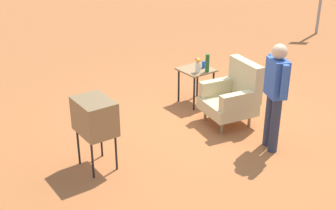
% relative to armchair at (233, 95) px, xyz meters
% --- Properties ---
extents(ground_plane, '(60.00, 60.00, 0.00)m').
position_rel_armchair_xyz_m(ground_plane, '(-0.15, -0.26, -0.50)').
color(ground_plane, '#AD6033').
extents(armchair, '(0.89, 0.90, 1.06)m').
position_rel_armchair_xyz_m(armchair, '(0.00, 0.00, 0.00)').
color(armchair, '#937047').
rests_on(armchair, ground).
extents(side_table, '(0.56, 0.56, 0.67)m').
position_rel_armchair_xyz_m(side_table, '(-0.99, 0.02, 0.07)').
color(side_table, black).
rests_on(side_table, ground).
extents(tv_on_stand, '(0.61, 0.46, 1.03)m').
position_rel_armchair_xyz_m(tv_on_stand, '(-0.11, -2.49, 0.28)').
color(tv_on_stand, black).
rests_on(tv_on_stand, ground).
extents(person_standing, '(0.53, 0.35, 1.64)m').
position_rel_armchair_xyz_m(person_standing, '(0.97, -0.13, 0.44)').
color(person_standing, '#2D3347').
rests_on(person_standing, ground).
extents(bottle_wine_green, '(0.07, 0.07, 0.32)m').
position_rel_armchair_xyz_m(bottle_wine_green, '(-0.76, 0.07, 0.33)').
color(bottle_wine_green, '#1E5623').
rests_on(bottle_wine_green, side_table).
extents(soda_can_blue, '(0.07, 0.07, 0.12)m').
position_rel_armchair_xyz_m(soda_can_blue, '(-0.95, 0.16, 0.23)').
color(soda_can_blue, blue).
rests_on(soda_can_blue, side_table).
extents(flower_vase, '(0.15, 0.10, 0.27)m').
position_rel_armchair_xyz_m(flower_vase, '(-0.84, -0.07, 0.32)').
color(flower_vase, silver).
rests_on(flower_vase, side_table).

